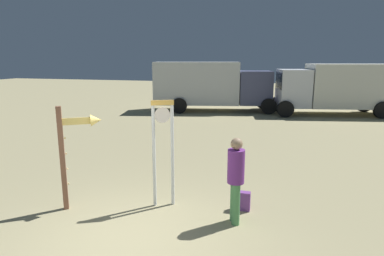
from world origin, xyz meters
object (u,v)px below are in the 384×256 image
arrow_sign (76,141)px  box_truck_far (341,87)px  backpack (242,201)px  box_truck_near (210,84)px  standing_clock (163,144)px  person_near_clock (236,176)px

arrow_sign → box_truck_far: size_ratio=0.30×
backpack → arrow_sign: bearing=-166.5°
box_truck_near → standing_clock: bearing=-81.4°
arrow_sign → backpack: (3.37, 0.81, -1.25)m
arrow_sign → box_truck_near: 13.86m
person_near_clock → box_truck_far: 14.78m
backpack → box_truck_near: bearing=105.8°
standing_clock → backpack: bearing=7.2°
box_truck_near → box_truck_far: box_truck_near is taller
standing_clock → box_truck_near: (-2.02, 13.26, 0.24)m
box_truck_near → box_truck_far: 7.44m
box_truck_near → box_truck_far: size_ratio=1.03×
arrow_sign → person_near_clock: bearing=3.7°
person_near_clock → standing_clock: bearing=166.6°
backpack → box_truck_far: size_ratio=0.06×
person_near_clock → backpack: bearing=82.9°
standing_clock → box_truck_near: 13.41m
box_truck_far → backpack: bearing=-105.3°
standing_clock → arrow_sign: standing_clock is taller
person_near_clock → box_truck_far: bearing=75.1°
backpack → box_truck_near: 13.63m
standing_clock → box_truck_near: bearing=98.6°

